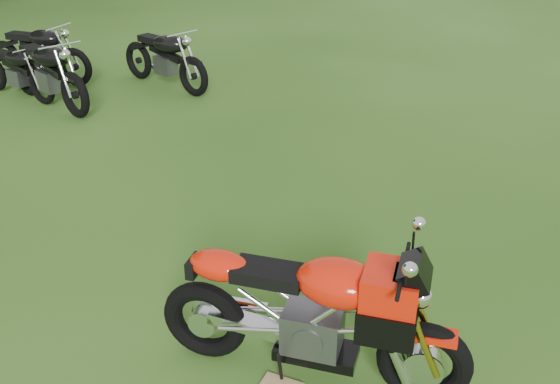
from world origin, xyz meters
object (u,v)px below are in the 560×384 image
(vintage_moto_b, at_px, (38,51))
(vintage_moto_c, at_px, (164,56))
(sport_motorcycle, at_px, (310,304))
(vintage_moto_d, at_px, (16,69))
(vintage_moto_a, at_px, (47,70))

(vintage_moto_b, relative_size, vintage_moto_c, 1.00)
(vintage_moto_b, xyz_separation_m, vintage_moto_c, (2.14, 0.42, -0.00))
(vintage_moto_c, bearing_deg, vintage_moto_b, -146.19)
(sport_motorcycle, height_order, vintage_moto_b, sport_motorcycle)
(vintage_moto_b, height_order, vintage_moto_d, vintage_moto_b)
(vintage_moto_c, relative_size, vintage_moto_d, 1.16)
(vintage_moto_a, distance_m, vintage_moto_b, 1.38)
(sport_motorcycle, xyz_separation_m, vintage_moto_a, (-5.36, 4.23, -0.06))
(sport_motorcycle, bearing_deg, vintage_moto_c, 123.86)
(sport_motorcycle, xyz_separation_m, vintage_moto_c, (-4.17, 5.64, -0.09))
(vintage_moto_c, xyz_separation_m, vintage_moto_d, (-1.94, -1.23, -0.07))
(vintage_moto_b, relative_size, vintage_moto_d, 1.16)
(vintage_moto_a, relative_size, vintage_moto_c, 1.06)
(vintage_moto_c, height_order, vintage_moto_d, vintage_moto_c)
(vintage_moto_a, xyz_separation_m, vintage_moto_b, (-0.95, 0.99, -0.03))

